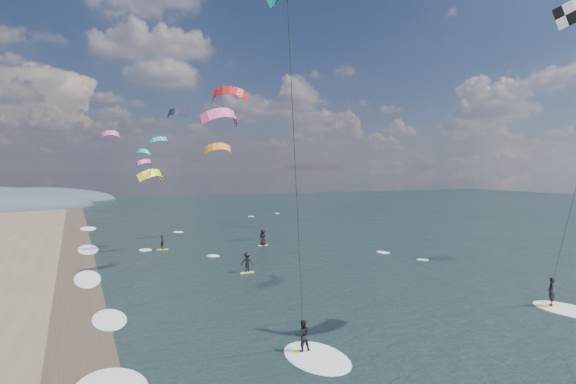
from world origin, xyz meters
name	(u,v)px	position (x,y,z in m)	size (l,w,h in m)	color
wet_sand_strip	(81,356)	(-12.00, 10.00, 0.00)	(3.00, 240.00, 0.00)	#382D23
kitesurfer_near_b	(297,130)	(-4.99, 2.29, 9.69)	(6.63, 9.00, 15.59)	yellow
far_kitesurfers	(240,249)	(1.89, 29.52, 0.83)	(11.45, 14.51, 1.72)	yellow
bg_kite_field	(168,138)	(-0.13, 54.01, 12.42)	(12.78, 66.17, 9.02)	black
shoreline_surf	(104,321)	(-10.80, 14.75, 0.00)	(2.40, 79.40, 0.11)	white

